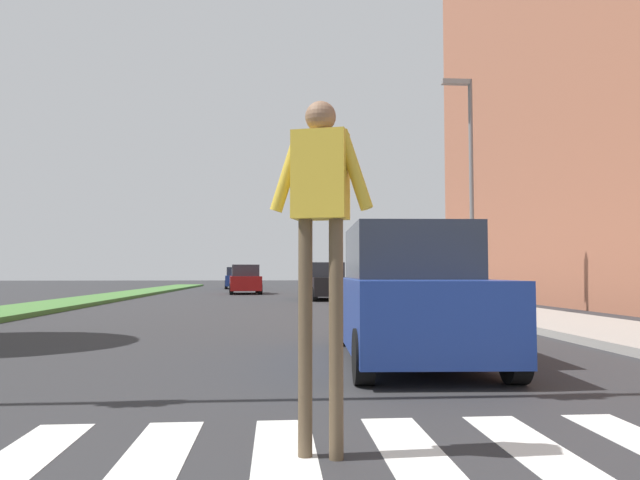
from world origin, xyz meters
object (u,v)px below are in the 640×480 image
suv_crossing (409,296)px  sedan_distant (245,280)px  sedan_midblock (325,282)px  sedan_far_horizon (237,279)px  street_lamp_right (468,171)px  pedestrian_performer (321,217)px

suv_crossing → sedan_distant: (-3.80, 27.18, -0.13)m
sedan_midblock → sedan_distant: 8.95m
sedan_far_horizon → sedan_distant: bearing=-83.8°
suv_crossing → sedan_far_horizon: (-5.05, 38.65, -0.14)m
sedan_midblock → sedan_distant: (-4.19, 7.91, -0.00)m
sedan_distant → sedan_far_horizon: size_ratio=1.03×
sedan_midblock → sedan_distant: bearing=117.9°
street_lamp_right → sedan_midblock: (-3.93, 9.16, -3.79)m
suv_crossing → sedan_distant: bearing=98.0°
sedan_far_horizon → pedestrian_performer: bearing=-85.5°
sedan_midblock → street_lamp_right: bearing=-66.8°
street_lamp_right → pedestrian_performer: bearing=-112.3°
street_lamp_right → suv_crossing: 11.58m
street_lamp_right → sedan_far_horizon: (-9.37, 28.55, -3.81)m
sedan_midblock → suv_crossing: bearing=-91.1°
street_lamp_right → sedan_midblock: size_ratio=1.63×
suv_crossing → sedan_midblock: 19.27m
sedan_distant → street_lamp_right: bearing=-64.6°
sedan_distant → sedan_far_horizon: (-1.25, 11.48, -0.02)m
suv_crossing → sedan_midblock: size_ratio=1.02×
pedestrian_performer → sedan_distant: 31.71m
street_lamp_right → sedan_distant: size_ratio=1.70×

